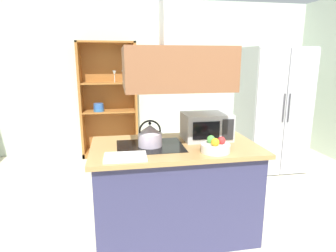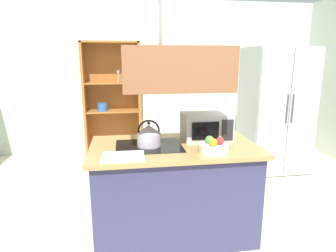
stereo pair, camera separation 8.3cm
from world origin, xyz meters
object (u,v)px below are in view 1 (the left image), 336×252
(refrigerator, at_px, (271,110))
(kettle, at_px, (150,135))
(dish_cabinet, at_px, (109,106))
(fruit_bowl, at_px, (215,147))
(microwave, at_px, (206,126))
(cutting_board, at_px, (125,157))

(refrigerator, height_order, kettle, refrigerator)
(dish_cabinet, relative_size, fruit_bowl, 7.81)
(microwave, relative_size, fruit_bowl, 1.83)
(refrigerator, relative_size, kettle, 7.62)
(fruit_bowl, bearing_deg, microwave, 83.28)
(dish_cabinet, bearing_deg, kettle, -80.95)
(refrigerator, xyz_separation_m, fruit_bowl, (-1.51, -1.73, 0.02))
(cutting_board, relative_size, fruit_bowl, 1.35)
(cutting_board, height_order, fruit_bowl, fruit_bowl)
(dish_cabinet, bearing_deg, cutting_board, -86.44)
(dish_cabinet, height_order, kettle, dish_cabinet)
(fruit_bowl, bearing_deg, dish_cabinet, 108.21)
(cutting_board, xyz_separation_m, fruit_bowl, (0.76, 0.02, 0.04))
(cutting_board, bearing_deg, microwave, 27.83)
(refrigerator, bearing_deg, microwave, -137.91)
(microwave, xyz_separation_m, fruit_bowl, (-0.05, -0.41, -0.08))
(dish_cabinet, xyz_separation_m, kettle, (0.42, -2.61, 0.12))
(refrigerator, bearing_deg, cutting_board, -142.44)
(dish_cabinet, relative_size, kettle, 8.11)
(microwave, bearing_deg, fruit_bowl, -96.72)
(microwave, bearing_deg, cutting_board, -152.17)
(kettle, height_order, microwave, microwave)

